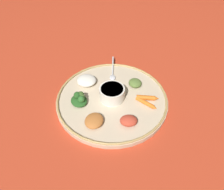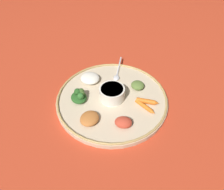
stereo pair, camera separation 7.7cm
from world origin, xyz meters
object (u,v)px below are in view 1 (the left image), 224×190
center_bowl (112,93)px  carrot_near_spoon (146,103)px  carrot_outer (147,98)px  spoon (113,72)px  greens_pile (79,99)px

center_bowl → carrot_near_spoon: 0.13m
center_bowl → carrot_outer: (0.12, -0.05, -0.02)m
spoon → carrot_near_spoon: bearing=-74.1°
carrot_near_spoon → greens_pile: bearing=159.9°
spoon → greens_pile: bearing=-142.7°
carrot_outer → greens_pile: bearing=165.8°
spoon → carrot_outer: bearing=-68.5°
center_bowl → carrot_near_spoon: size_ratio=1.16×
spoon → carrot_outer: 0.20m
greens_pile → carrot_near_spoon: bearing=-20.1°
center_bowl → spoon: (0.05, 0.14, -0.02)m
spoon → carrot_outer: carrot_outer is taller
center_bowl → greens_pile: size_ratio=1.22×
greens_pile → carrot_outer: size_ratio=0.93×
carrot_near_spoon → spoon: bearing=105.9°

